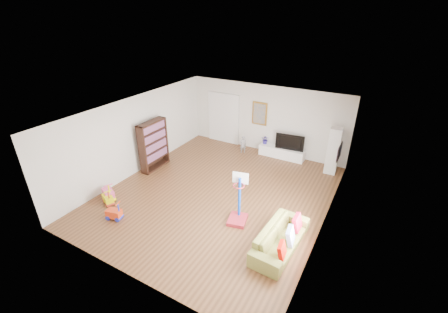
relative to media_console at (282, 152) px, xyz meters
The scene contains 25 objects.
floor 3.59m from the media_console, 104.02° to the right, with size 6.50×7.50×0.00m, color brown.
ceiling 4.37m from the media_console, 104.02° to the right, with size 6.50×7.50×0.00m, color white.
wall_back 1.46m from the media_console, 162.61° to the left, with size 6.50×0.00×2.70m, color silver.
wall_front 7.37m from the media_console, 96.85° to the right, with size 6.50×0.00×2.70m, color silver.
wall_left 5.51m from the media_console, 139.82° to the right, with size 0.00×7.50×2.70m, color silver.
wall_right 4.37m from the media_console, 55.60° to the right, with size 0.00×7.50×2.70m, color silver.
navy_accent 3.55m from the media_console, 41.29° to the right, with size 0.01×3.20×1.70m, color black.
olive_wainscot 3.16m from the media_console, 41.29° to the right, with size 0.01×3.20×1.00m, color brown.
doorway 2.90m from the media_console, behind, with size 1.45×0.06×2.10m, color white.
painting_back 1.76m from the media_console, 168.28° to the left, with size 0.62×0.06×0.92m, color gold.
artwork_right 3.26m from the media_console, 39.22° to the right, with size 0.04×0.56×0.46m, color #7F3F8C.
media_console is the anchor object (origin of this frame).
tall_cabinet 2.05m from the media_console, ahead, with size 0.39×0.39×1.69m, color white.
bookshelf 4.91m from the media_console, 140.64° to the right, with size 0.32×1.22×1.79m, color #331B12.
sofa 5.06m from the media_console, 70.76° to the right, with size 2.00×0.78×0.58m, color olive.
basketball_hoop 4.43m from the media_console, 86.08° to the right, with size 0.49×0.60×1.44m, color #A82130.
ride_on_yellow 6.55m from the media_console, 121.99° to the right, with size 0.40×0.25×0.53m, color #DEDE05.
ride_on_orange 6.58m from the media_console, 114.68° to the right, with size 0.41×0.25×0.55m, color red.
ride_on_pink 6.50m from the media_console, 124.05° to the right, with size 0.46×0.29×0.62m, color #EC4B8E.
child 1.57m from the media_console, 165.36° to the right, with size 0.27×0.17×0.73m, color gray.
tv 0.59m from the media_console, ahead, with size 1.08×0.14×0.62m, color black.
vase_plant 0.82m from the media_console, behind, with size 0.32×0.28×0.35m, color #342593.
pillow_left 5.65m from the media_console, 70.54° to the right, with size 0.09×0.35×0.35m, color #C40D03.
pillow_center 5.14m from the media_console, 68.30° to the right, with size 0.10×0.40×0.40m, color white.
pillow_right 4.63m from the media_console, 65.83° to the right, with size 0.10×0.39×0.39m, color #B31230.
Camera 1 is at (4.10, -6.85, 5.31)m, focal length 24.00 mm.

